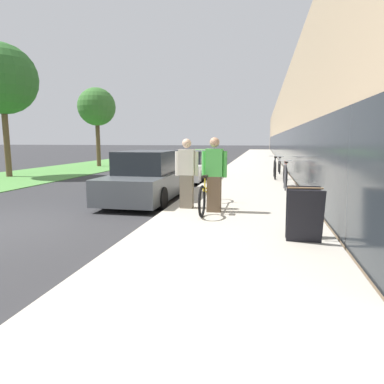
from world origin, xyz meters
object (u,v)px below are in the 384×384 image
object	(u,v)px
bike_rack_hoop	(285,174)
cruiser_bike_middle	(275,169)
parked_sedan_curbside	(148,178)
street_tree_far	(97,107)
person_rider	(214,175)
cruiser_bike_nearest	(285,175)
street_tree_near	(2,79)
person_bystander	(187,174)
cruiser_bike_farthest	(279,166)
vintage_roadster_curbside	(187,167)
tandem_bicycle	(209,193)
sandwich_board_sign	(304,214)

from	to	relation	value
bike_rack_hoop	cruiser_bike_middle	size ratio (longest dim) A/B	0.46
parked_sedan_curbside	street_tree_far	xyz separation A→B (m)	(-7.65, 11.98, 3.31)
person_rider	cruiser_bike_nearest	world-z (taller)	person_rider
street_tree_near	parked_sedan_curbside	bearing A→B (deg)	-28.78
person_bystander	street_tree_far	xyz separation A→B (m)	(-9.20, 13.64, 2.98)
bike_rack_hoop	cruiser_bike_farthest	size ratio (longest dim) A/B	0.49
person_bystander	vintage_roadster_curbside	distance (m)	7.10
street_tree_far	bike_rack_hoop	bearing A→B (deg)	-40.01
cruiser_bike_nearest	bike_rack_hoop	bearing A→B (deg)	-93.63
tandem_bicycle	cruiser_bike_farthest	bearing A→B (deg)	77.77
person_bystander	street_tree_far	distance (m)	16.72
tandem_bicycle	street_tree_near	bearing A→B (deg)	149.38
vintage_roadster_curbside	street_tree_near	world-z (taller)	street_tree_near
tandem_bicycle	sandwich_board_sign	bearing A→B (deg)	-50.46
tandem_bicycle	street_tree_far	bearing A→B (deg)	125.63
tandem_bicycle	cruiser_bike_middle	xyz separation A→B (m)	(1.80, 7.20, 0.03)
person_rider	parked_sedan_curbside	world-z (taller)	person_rider
person_rider	cruiser_bike_farthest	size ratio (longest dim) A/B	1.00
person_bystander	person_rider	bearing A→B (deg)	-23.52
parked_sedan_curbside	street_tree_far	world-z (taller)	street_tree_far
bike_rack_hoop	sandwich_board_sign	bearing A→B (deg)	-90.64
person_bystander	sandwich_board_sign	bearing A→B (deg)	-42.92
person_rider	street_tree_near	bearing A→B (deg)	148.43
parked_sedan_curbside	tandem_bicycle	bearing A→B (deg)	-37.66
person_bystander	cruiser_bike_middle	size ratio (longest dim) A/B	0.93
cruiser_bike_middle	sandwich_board_sign	bearing A→B (deg)	-89.07
cruiser_bike_middle	street_tree_near	distance (m)	13.41
cruiser_bike_middle	street_tree_near	size ratio (longest dim) A/B	0.29
tandem_bicycle	cruiser_bike_middle	size ratio (longest dim) A/B	1.50
cruiser_bike_nearest	sandwich_board_sign	size ratio (longest dim) A/B	1.90
person_rider	parked_sedan_curbside	size ratio (longest dim) A/B	0.39
tandem_bicycle	bike_rack_hoop	bearing A→B (deg)	61.55
street_tree_far	person_bystander	bearing A→B (deg)	-56.00
cruiser_bike_nearest	street_tree_far	distance (m)	15.06
vintage_roadster_curbside	person_rider	bearing A→B (deg)	-72.87
sandwich_board_sign	vintage_roadster_curbside	world-z (taller)	vintage_roadster_curbside
street_tree_far	cruiser_bike_middle	bearing A→B (deg)	-29.00
person_rider	tandem_bicycle	bearing A→B (deg)	115.90
person_rider	person_bystander	xyz separation A→B (m)	(-0.72, 0.31, -0.01)
person_bystander	sandwich_board_sign	size ratio (longest dim) A/B	1.88
cruiser_bike_farthest	street_tree_near	bearing A→B (deg)	-166.27
parked_sedan_curbside	street_tree_far	size ratio (longest dim) A/B	0.83
cruiser_bike_middle	sandwich_board_sign	xyz separation A→B (m)	(0.15, -9.56, 0.05)
person_bystander	cruiser_bike_farthest	size ratio (longest dim) A/B	0.98
bike_rack_hoop	cruiser_bike_farthest	xyz separation A→B (m)	(0.08, 5.95, -0.16)
bike_rack_hoop	cruiser_bike_nearest	distance (m)	1.26
person_rider	cruiser_bike_middle	world-z (taller)	person_rider
cruiser_bike_nearest	person_bystander	bearing A→B (deg)	-117.81
sandwich_board_sign	parked_sedan_curbside	world-z (taller)	parked_sedan_curbside
bike_rack_hoop	cruiser_bike_middle	bearing A→B (deg)	93.68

